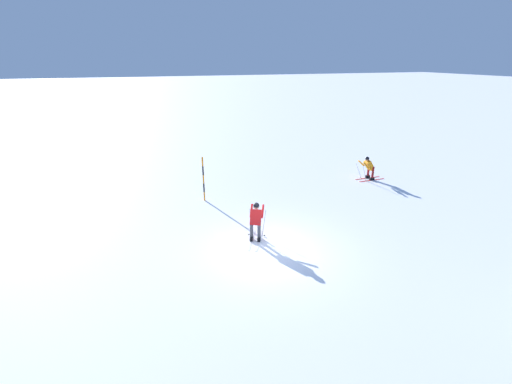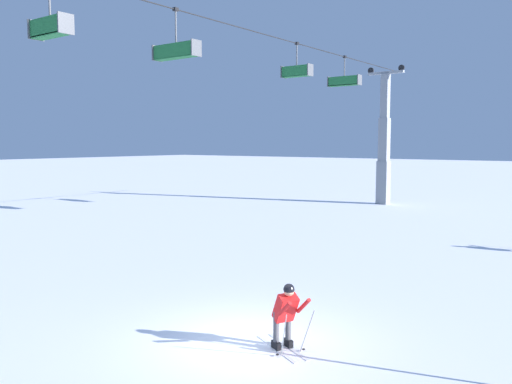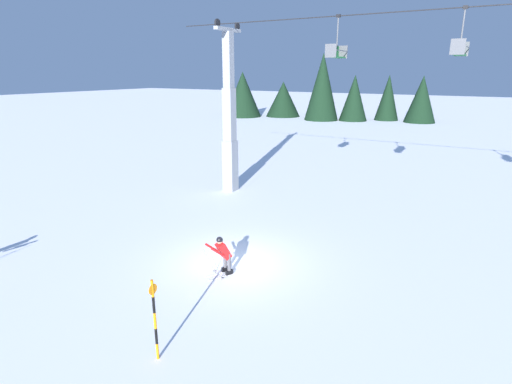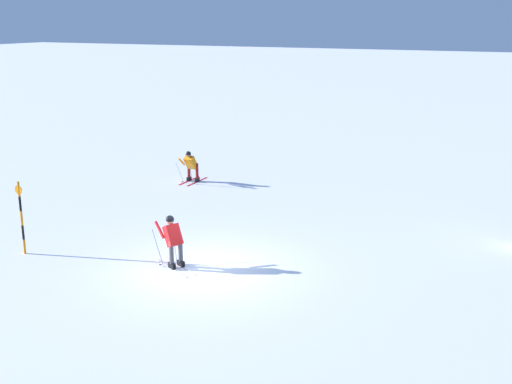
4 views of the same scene
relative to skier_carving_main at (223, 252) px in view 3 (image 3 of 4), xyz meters
name	(u,v)px [view 3 (image 3 of 4)]	position (x,y,z in m)	size (l,w,h in m)	color
ground_plane	(235,262)	(-0.14, 1.01, -0.88)	(260.00, 260.00, 0.00)	white
skier_carving_main	(223,252)	(0.00, 0.00, 0.00)	(1.22, 1.70, 1.65)	white
lift_tower_near	(230,124)	(-5.93, 9.45, 3.29)	(0.73, 2.46, 10.00)	gray
chairlift_seat_nearest	(335,51)	(0.53, 9.45, 7.33)	(0.61, 1.74, 2.03)	black
chairlift_seat_second	(458,48)	(6.11, 9.45, 7.32)	(0.61, 2.27, 2.01)	black
trail_marker_pole	(155,318)	(1.14, -4.70, 0.36)	(0.07, 0.28, 2.30)	orange
tree_line_ridge	(315,95)	(-16.91, 50.07, 2.88)	(32.31, 11.45, 9.96)	black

